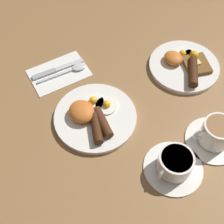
{
  "coord_description": "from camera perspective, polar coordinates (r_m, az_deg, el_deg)",
  "views": [
    {
      "loc": [
        0.44,
        -0.25,
        0.76
      ],
      "look_at": [
        0.02,
        0.04,
        0.03
      ],
      "focal_mm": 50.0,
      "sensor_mm": 36.0,
      "label": 1
    }
  ],
  "objects": [
    {
      "name": "ground_plane",
      "position": [
        0.91,
        -3.03,
        -1.21
      ],
      "size": [
        3.0,
        3.0,
        0.0
      ],
      "primitive_type": "plane",
      "color": "olive"
    },
    {
      "name": "breakfast_plate_near",
      "position": [
        0.9,
        -3.32,
        -0.77
      ],
      "size": [
        0.24,
        0.24,
        0.05
      ],
      "color": "white",
      "rests_on": "ground_plane"
    },
    {
      "name": "breakfast_plate_far",
      "position": [
        1.05,
        13.21,
        8.37
      ],
      "size": [
        0.23,
        0.23,
        0.04
      ],
      "color": "white",
      "rests_on": "ground_plane"
    },
    {
      "name": "teacup_near",
      "position": [
        0.83,
        11.35,
        -9.36
      ],
      "size": [
        0.16,
        0.16,
        0.06
      ],
      "color": "white",
      "rests_on": "ground_plane"
    },
    {
      "name": "teacup_far",
      "position": [
        0.89,
        18.36,
        -3.92
      ],
      "size": [
        0.15,
        0.15,
        0.08
      ],
      "color": "white",
      "rests_on": "ground_plane"
    },
    {
      "name": "napkin",
      "position": [
        1.03,
        -9.46,
        7.22
      ],
      "size": [
        0.14,
        0.19,
        0.01
      ],
      "primitive_type": "cube",
      "rotation": [
        0.0,
        0.0,
        -0.09
      ],
      "color": "white",
      "rests_on": "ground_plane"
    },
    {
      "name": "knife",
      "position": [
        1.03,
        -10.35,
        7.57
      ],
      "size": [
        0.04,
        0.18,
        0.01
      ],
      "rotation": [
        0.0,
        0.0,
        1.43
      ],
      "color": "silver",
      "rests_on": "napkin"
    },
    {
      "name": "spoon",
      "position": [
        1.03,
        -6.99,
        7.89
      ],
      "size": [
        0.04,
        0.17,
        0.01
      ],
      "rotation": [
        0.0,
        0.0,
        1.44
      ],
      "color": "silver",
      "rests_on": "napkin"
    }
  ]
}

